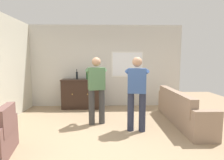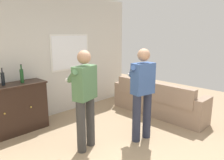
{
  "view_description": "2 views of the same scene",
  "coord_description": "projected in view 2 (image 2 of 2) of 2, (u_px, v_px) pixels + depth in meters",
  "views": [
    {
      "loc": [
        0.04,
        -3.47,
        1.61
      ],
      "look_at": [
        0.14,
        0.43,
        1.16
      ],
      "focal_mm": 28.0,
      "sensor_mm": 36.0,
      "label": 1
    },
    {
      "loc": [
        -2.35,
        -1.9,
        1.97
      ],
      "look_at": [
        0.1,
        0.53,
        1.19
      ],
      "focal_mm": 35.0,
      "sensor_mm": 36.0,
      "label": 2
    }
  ],
  "objects": [
    {
      "name": "person_standing_right",
      "position": [
        142.0,
        90.0,
        3.89
      ],
      "size": [
        0.55,
        0.5,
        1.68
      ],
      "color": "#282D42",
      "rests_on": "ground"
    },
    {
      "name": "bottle_wine_green",
      "position": [
        22.0,
        75.0,
        4.26
      ],
      "size": [
        0.07,
        0.07,
        0.37
      ],
      "color": "#1E4C23",
      "rests_on": "sideboard_cabinet"
    },
    {
      "name": "bottle_liquor_amber",
      "position": [
        3.0,
        79.0,
        4.05
      ],
      "size": [
        0.06,
        0.06,
        0.33
      ],
      "color": "black",
      "rests_on": "sideboard_cabinet"
    },
    {
      "name": "couch",
      "position": [
        156.0,
        102.0,
        5.21
      ],
      "size": [
        0.57,
        2.35,
        0.83
      ],
      "color": "gray",
      "rests_on": "ground"
    },
    {
      "name": "sideboard_cabinet",
      "position": [
        14.0,
        109.0,
        4.25
      ],
      "size": [
        1.27,
        0.49,
        0.98
      ],
      "color": "black",
      "rests_on": "ground"
    },
    {
      "name": "wall_back_with_window",
      "position": [
        42.0,
        57.0,
        4.9
      ],
      "size": [
        5.2,
        0.15,
        2.8
      ],
      "color": "beige",
      "rests_on": "ground"
    },
    {
      "name": "person_standing_left",
      "position": [
        85.0,
        96.0,
        3.57
      ],
      "size": [
        0.54,
        0.52,
        1.68
      ],
      "color": "#383838",
      "rests_on": "ground"
    }
  ]
}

